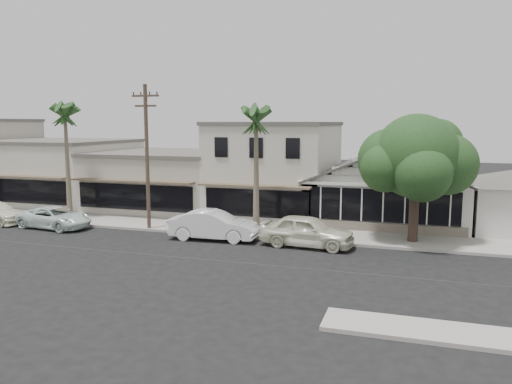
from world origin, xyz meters
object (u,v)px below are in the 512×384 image
(utility_pole, at_px, (147,154))
(car_2, at_px, (55,218))
(car_0, at_px, (307,231))
(shade_tree, at_px, (415,159))
(car_1, at_px, (213,225))

(utility_pole, distance_m, car_2, 7.43)
(car_0, distance_m, shade_tree, 7.16)
(car_2, xyz_separation_m, shade_tree, (21.77, 2.82, 4.05))
(car_0, bearing_deg, car_2, 94.92)
(car_0, bearing_deg, car_1, 94.41)
(utility_pole, xyz_separation_m, shade_tree, (15.71, 1.56, -0.06))
(car_2, relative_size, shade_tree, 0.68)
(utility_pole, bearing_deg, car_1, -12.80)
(utility_pole, bearing_deg, shade_tree, 5.67)
(car_0, xyz_separation_m, shade_tree, (5.42, 2.65, 3.86))
(car_2, height_order, shade_tree, shade_tree)
(shade_tree, bearing_deg, utility_pole, -174.33)
(utility_pole, relative_size, shade_tree, 1.25)
(car_0, height_order, shade_tree, shade_tree)
(car_0, relative_size, shade_tree, 0.71)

